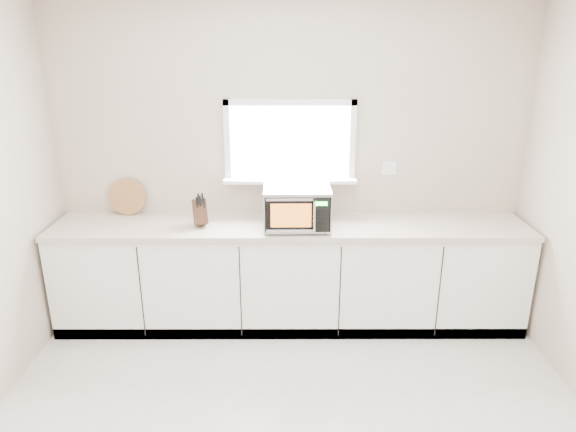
{
  "coord_description": "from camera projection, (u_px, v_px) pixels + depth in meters",
  "views": [
    {
      "loc": [
        -0.02,
        -2.29,
        2.38
      ],
      "look_at": [
        -0.02,
        1.55,
        1.04
      ],
      "focal_mm": 32.0,
      "sensor_mm": 36.0,
      "label": 1
    }
  ],
  "objects": [
    {
      "name": "back_wall",
      "position": [
        290.0,
        163.0,
        4.38
      ],
      "size": [
        4.0,
        0.17,
        2.7
      ],
      "color": "beige",
      "rests_on": "ground"
    },
    {
      "name": "cabinets",
      "position": [
        290.0,
        276.0,
        4.41
      ],
      "size": [
        3.92,
        0.6,
        0.88
      ],
      "primitive_type": "cube",
      "color": "white",
      "rests_on": "ground"
    },
    {
      "name": "countertop",
      "position": [
        290.0,
        226.0,
        4.24
      ],
      "size": [
        3.92,
        0.64,
        0.04
      ],
      "primitive_type": "cube",
      "color": "beige",
      "rests_on": "cabinets"
    },
    {
      "name": "microwave",
      "position": [
        297.0,
        207.0,
        4.1
      ],
      "size": [
        0.53,
        0.44,
        0.34
      ],
      "rotation": [
        0.0,
        0.0,
        0.02
      ],
      "color": "black",
      "rests_on": "countertop"
    },
    {
      "name": "knife_block",
      "position": [
        200.0,
        211.0,
        4.17
      ],
      "size": [
        0.15,
        0.22,
        0.29
      ],
      "rotation": [
        0.0,
        0.0,
        0.35
      ],
      "color": "#3F2516",
      "rests_on": "countertop"
    },
    {
      "name": "cutting_board",
      "position": [
        127.0,
        197.0,
        4.42
      ],
      "size": [
        0.32,
        0.08,
        0.31
      ],
      "primitive_type": "cylinder",
      "rotation": [
        1.4,
        0.0,
        0.0
      ],
      "color": "#97573A",
      "rests_on": "countertop"
    },
    {
      "name": "coffee_grinder",
      "position": [
        301.0,
        211.0,
        4.21
      ],
      "size": [
        0.14,
        0.14,
        0.22
      ],
      "rotation": [
        0.0,
        0.0,
        -0.1
      ],
      "color": "#B6B9BE",
      "rests_on": "countertop"
    }
  ]
}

